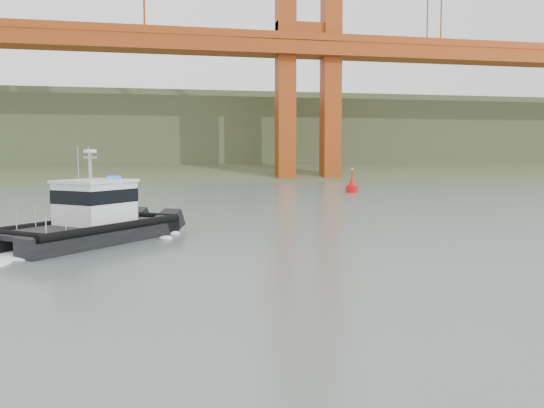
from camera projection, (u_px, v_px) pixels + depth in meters
The scene contains 4 objects.
ground at pixel (310, 272), 26.13m from camera, with size 400.00×400.00×0.00m, color slate.
headlands at pixel (162, 143), 147.27m from camera, with size 500.00×105.36×27.12m.
patrol_boat at pixel (91, 218), 34.31m from camera, with size 10.54×11.09×5.45m.
nav_buoy at pixel (352, 186), 74.59m from camera, with size 1.55×1.55×3.23m.
Camera 1 is at (-7.44, -24.72, 5.23)m, focal length 40.00 mm.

